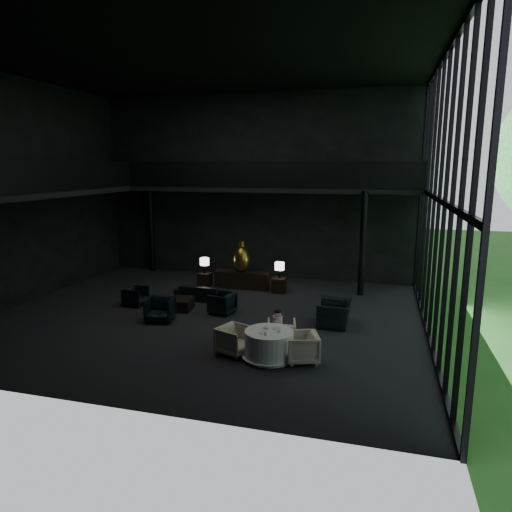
% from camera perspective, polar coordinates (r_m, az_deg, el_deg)
% --- Properties ---
extents(floor, '(14.00, 12.00, 0.02)m').
position_cam_1_polar(floor, '(15.41, -6.09, -7.50)').
color(floor, black).
rests_on(floor, ground).
extents(ceiling, '(14.00, 12.00, 0.02)m').
position_cam_1_polar(ceiling, '(14.92, -6.78, 23.02)').
color(ceiling, black).
rests_on(ceiling, ground).
extents(wall_back, '(14.00, 0.04, 8.00)m').
position_cam_1_polar(wall_back, '(20.32, -0.13, 8.59)').
color(wall_back, black).
rests_on(wall_back, ground).
extents(wall_front, '(14.00, 0.04, 8.00)m').
position_cam_1_polar(wall_front, '(9.34, -20.09, 4.84)').
color(wall_front, black).
rests_on(wall_front, ground).
extents(wall_left, '(0.04, 12.00, 8.00)m').
position_cam_1_polar(wall_left, '(18.39, -27.31, 7.09)').
color(wall_left, black).
rests_on(wall_left, ground).
extents(curtain_wall, '(0.20, 12.00, 8.00)m').
position_cam_1_polar(curtain_wall, '(13.70, 21.94, 6.53)').
color(curtain_wall, black).
rests_on(curtain_wall, ground).
extents(mezzanine_left, '(2.00, 12.00, 0.25)m').
position_cam_1_polar(mezzanine_left, '(17.74, -24.90, 7.18)').
color(mezzanine_left, black).
rests_on(mezzanine_left, wall_left).
extents(mezzanine_back, '(12.00, 2.00, 0.25)m').
position_cam_1_polar(mezzanine_back, '(19.11, 1.99, 8.42)').
color(mezzanine_back, black).
rests_on(mezzanine_back, wall_back).
extents(railing_left, '(0.06, 12.00, 1.00)m').
position_cam_1_polar(railing_left, '(17.09, -22.46, 9.28)').
color(railing_left, black).
rests_on(railing_left, mezzanine_left).
extents(railing_back, '(12.00, 0.06, 1.00)m').
position_cam_1_polar(railing_back, '(18.12, 1.27, 10.17)').
color(railing_back, black).
rests_on(railing_back, mezzanine_back).
extents(column_nw, '(0.24, 0.24, 4.00)m').
position_cam_1_polar(column_nw, '(22.09, -12.97, 3.30)').
color(column_nw, black).
rests_on(column_nw, floor).
extents(column_ne, '(0.24, 0.24, 4.00)m').
position_cam_1_polar(column_ne, '(17.83, 13.17, 1.46)').
color(column_ne, black).
rests_on(column_ne, floor).
extents(console, '(2.22, 0.51, 0.71)m').
position_cam_1_polar(console, '(18.64, -1.77, -3.00)').
color(console, black).
rests_on(console, floor).
extents(bronze_urn, '(0.67, 0.67, 1.24)m').
position_cam_1_polar(bronze_urn, '(18.40, -1.83, -0.36)').
color(bronze_urn, '#A76E25').
rests_on(bronze_urn, console).
extents(side_table_left, '(0.51, 0.51, 0.56)m').
position_cam_1_polar(side_table_left, '(19.11, -6.43, -2.94)').
color(side_table_left, black).
rests_on(side_table_left, floor).
extents(table_lamp_left, '(0.38, 0.38, 0.63)m').
position_cam_1_polar(table_lamp_left, '(18.97, -6.45, -0.77)').
color(table_lamp_left, black).
rests_on(table_lamp_left, side_table_left).
extents(side_table_right, '(0.53, 0.53, 0.58)m').
position_cam_1_polar(side_table_right, '(18.09, 2.92, -3.66)').
color(side_table_right, black).
rests_on(side_table_right, floor).
extents(table_lamp_right, '(0.38, 0.38, 0.63)m').
position_cam_1_polar(table_lamp_right, '(17.94, 2.96, -1.35)').
color(table_lamp_right, black).
rests_on(table_lamp_right, side_table_right).
extents(sofa, '(1.84, 0.58, 0.71)m').
position_cam_1_polar(sofa, '(17.19, -6.82, -4.29)').
color(sofa, black).
rests_on(sofa, floor).
extents(lounge_armchair_west, '(0.67, 0.71, 0.71)m').
position_cam_1_polar(lounge_armchair_west, '(16.96, -14.81, -4.82)').
color(lounge_armchair_west, black).
rests_on(lounge_armchair_west, floor).
extents(lounge_armchair_east, '(0.87, 0.90, 0.80)m').
position_cam_1_polar(lounge_armchair_east, '(15.55, -4.27, -5.75)').
color(lounge_armchair_east, black).
rests_on(lounge_armchair_east, floor).
extents(lounge_armchair_south, '(1.06, 1.01, 0.95)m').
position_cam_1_polar(lounge_armchair_south, '(15.06, -11.92, -6.24)').
color(lounge_armchair_south, black).
rests_on(lounge_armchair_south, floor).
extents(window_armchair, '(0.84, 1.28, 1.10)m').
position_cam_1_polar(window_armchair, '(14.54, 9.87, -6.47)').
color(window_armchair, black).
rests_on(window_armchair, floor).
extents(coffee_table, '(0.98, 0.98, 0.39)m').
position_cam_1_polar(coffee_table, '(16.21, -9.57, -5.92)').
color(coffee_table, black).
rests_on(coffee_table, floor).
extents(dining_table, '(1.43, 1.43, 0.75)m').
position_cam_1_polar(dining_table, '(12.05, 1.62, -11.23)').
color(dining_table, white).
rests_on(dining_table, floor).
extents(dining_chair_north, '(0.93, 0.89, 0.82)m').
position_cam_1_polar(dining_chair_north, '(12.83, 3.20, -9.43)').
color(dining_chair_north, '#B7A891').
rests_on(dining_chair_north, floor).
extents(dining_chair_east, '(1.03, 1.07, 0.88)m').
position_cam_1_polar(dining_chair_east, '(11.89, 5.74, -11.01)').
color(dining_chair_east, beige).
rests_on(dining_chair_east, floor).
extents(dining_chair_west, '(1.02, 1.05, 0.86)m').
position_cam_1_polar(dining_chair_west, '(12.33, -2.70, -10.20)').
color(dining_chair_west, '#B7AA94').
rests_on(dining_chair_west, floor).
extents(child, '(0.28, 0.28, 0.59)m').
position_cam_1_polar(child, '(12.75, 2.72, -7.94)').
color(child, pink).
rests_on(child, dining_chair_north).
extents(plate_a, '(0.22, 0.22, 0.01)m').
position_cam_1_polar(plate_a, '(11.75, 0.88, -9.58)').
color(plate_a, white).
rests_on(plate_a, dining_table).
extents(plate_b, '(0.26, 0.26, 0.02)m').
position_cam_1_polar(plate_b, '(12.07, 2.55, -9.00)').
color(plate_b, white).
rests_on(plate_b, dining_table).
extents(saucer, '(0.16, 0.16, 0.01)m').
position_cam_1_polar(saucer, '(11.79, 2.89, -9.52)').
color(saucer, white).
rests_on(saucer, dining_table).
extents(coffee_cup, '(0.09, 0.09, 0.06)m').
position_cam_1_polar(coffee_cup, '(11.80, 2.94, -9.32)').
color(coffee_cup, white).
rests_on(coffee_cup, saucer).
extents(cereal_bowl, '(0.15, 0.15, 0.07)m').
position_cam_1_polar(cereal_bowl, '(12.02, 1.30, -8.93)').
color(cereal_bowl, white).
rests_on(cereal_bowl, dining_table).
extents(cream_pot, '(0.08, 0.08, 0.07)m').
position_cam_1_polar(cream_pot, '(11.60, 1.17, -9.71)').
color(cream_pot, '#99999E').
rests_on(cream_pot, dining_table).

